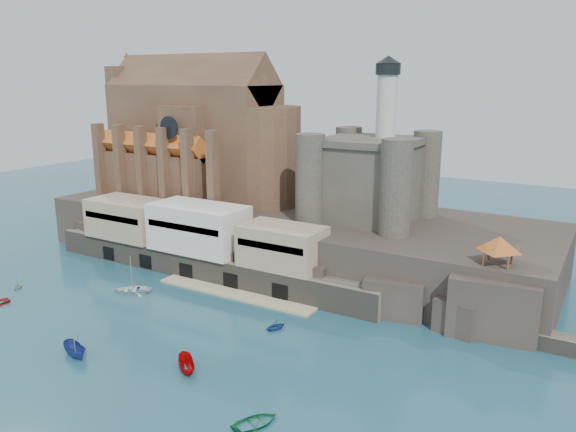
# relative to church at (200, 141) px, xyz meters

# --- Properties ---
(ground) EXTENTS (300.00, 300.00, 0.00)m
(ground) POSITION_rel_church_xyz_m (24.13, -41.85, -22.13)
(ground) COLOR #1B495B
(ground) RESTS_ON ground
(promontory) EXTENTS (100.00, 36.00, 10.00)m
(promontory) POSITION_rel_church_xyz_m (23.94, -2.48, -17.20)
(promontory) COLOR #2A2420
(promontory) RESTS_ON ground
(quay) EXTENTS (70.00, 12.00, 13.05)m
(quay) POSITION_rel_church_xyz_m (13.94, -18.78, -16.06)
(quay) COLOR #655D50
(quay) RESTS_ON ground
(church) EXTENTS (47.00, 25.93, 30.51)m
(church) POSITION_rel_church_xyz_m (0.00, 0.00, 0.00)
(church) COLOR #4F3525
(church) RESTS_ON promontory
(castle_keep) EXTENTS (21.20, 21.20, 29.30)m
(castle_keep) POSITION_rel_church_xyz_m (40.21, -0.78, -3.81)
(castle_keep) COLOR #423E34
(castle_keep) RESTS_ON promontory
(rock_outcrop) EXTENTS (14.50, 10.50, 8.70)m
(rock_outcrop) POSITION_rel_church_xyz_m (66.13, -16.01, -18.11)
(rock_outcrop) COLOR #2A2420
(rock_outcrop) RESTS_ON ground
(pavilion) EXTENTS (6.40, 6.40, 5.40)m
(pavilion) POSITION_rel_church_xyz_m (66.13, -15.85, -9.40)
(pavilion) COLOR #4F3525
(pavilion) RESTS_ON rock_outcrop
(boat_2) EXTENTS (2.55, 2.51, 5.27)m
(boat_2) POSITION_rel_church_xyz_m (20.74, -51.95, -22.13)
(boat_2) COLOR navy
(boat_2) RESTS_ON ground
(boat_3) EXTENTS (3.82, 2.65, 5.22)m
(boat_3) POSITION_rel_church_xyz_m (49.56, -52.29, -22.13)
(boat_3) COLOR #136A3F
(boat_3) RESTS_ON ground
(boat_4) EXTENTS (2.73, 2.32, 2.71)m
(boat_4) POSITION_rel_church_xyz_m (-8.00, -40.83, -22.13)
(boat_4) COLOR silver
(boat_4) RESTS_ON ground
(boat_5) EXTENTS (2.62, 2.61, 4.87)m
(boat_5) POSITION_rel_church_xyz_m (35.76, -47.36, -22.13)
(boat_5) COLOR #AC0607
(boat_5) RESTS_ON ground
(boat_6) EXTENTS (3.39, 4.60, 6.36)m
(boat_6) POSITION_rel_church_xyz_m (10.34, -31.81, -22.13)
(boat_6) COLOR white
(boat_6) RESTS_ON ground
(boat_7) EXTENTS (3.26, 2.70, 3.26)m
(boat_7) POSITION_rel_church_xyz_m (39.15, -31.78, -22.13)
(boat_7) COLOR #22458D
(boat_7) RESTS_ON ground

